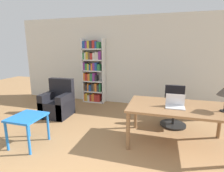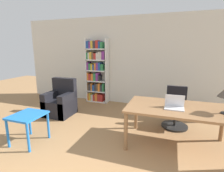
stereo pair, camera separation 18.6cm
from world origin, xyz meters
name	(u,v)px [view 1 (the left image)]	position (x,y,z in m)	size (l,w,h in m)	color
wall_back	(137,61)	(0.00, 4.53, 1.35)	(8.00, 0.06, 2.70)	silver
desk	(178,110)	(1.08, 2.34, 0.65)	(1.77, 1.01, 0.73)	olive
laptop	(175,104)	(1.01, 2.26, 0.78)	(0.32, 0.22, 0.23)	silver
office_chair	(174,109)	(1.07, 3.19, 0.39)	(0.57, 0.57, 0.91)	black
side_table_blue	(27,121)	(-1.52, 1.54, 0.47)	(0.53, 0.58, 0.56)	blue
armchair	(58,104)	(-1.82, 2.95, 0.32)	(0.68, 0.69, 0.96)	black
bookshelf	(93,72)	(-1.38, 4.34, 0.98)	(0.72, 0.28, 2.04)	white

